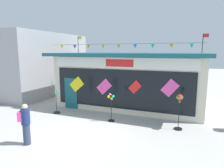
{
  "coord_description": "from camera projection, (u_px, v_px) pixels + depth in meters",
  "views": [
    {
      "loc": [
        4.49,
        -7.53,
        3.72
      ],
      "look_at": [
        0.24,
        3.09,
        1.83
      ],
      "focal_mm": 31.88,
      "sensor_mm": 36.0,
      "label": 1
    }
  ],
  "objects": [
    {
      "name": "ground_plane",
      "position": [
        82.0,
        133.0,
        9.15
      ],
      "size": [
        80.0,
        80.0,
        0.0
      ],
      "primitive_type": "plane",
      "color": "#ADAAA5"
    },
    {
      "name": "kite_shop_building",
      "position": [
        132.0,
        78.0,
        14.11
      ],
      "size": [
        9.71,
        6.33,
        4.86
      ],
      "color": "beige",
      "rests_on": "ground_plane"
    },
    {
      "name": "wind_spinner_far_left",
      "position": [
        57.0,
        102.0,
        11.97
      ],
      "size": [
        0.56,
        0.39,
        1.34
      ],
      "color": "black",
      "rests_on": "ground_plane"
    },
    {
      "name": "wind_spinner_left",
      "position": [
        111.0,
        105.0,
        10.51
      ],
      "size": [
        0.35,
        0.34,
        1.55
      ],
      "color": "black",
      "rests_on": "ground_plane"
    },
    {
      "name": "wind_spinner_center_left",
      "position": [
        179.0,
        105.0,
        9.37
      ],
      "size": [
        0.38,
        0.38,
        1.72
      ],
      "color": "black",
      "rests_on": "ground_plane"
    },
    {
      "name": "person_mid_plaza",
      "position": [
        25.0,
        123.0,
        7.89
      ],
      "size": [
        0.47,
        0.44,
        1.68
      ],
      "rotation": [
        0.0,
        0.0,
        2.18
      ],
      "color": "#333D56",
      "rests_on": "ground_plane"
    },
    {
      "name": "neighbour_building",
      "position": [
        33.0,
        63.0,
        18.1
      ],
      "size": [
        6.1,
        8.83,
        5.22
      ],
      "primitive_type": "cube",
      "color": "#99999E",
      "rests_on": "ground_plane"
    }
  ]
}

